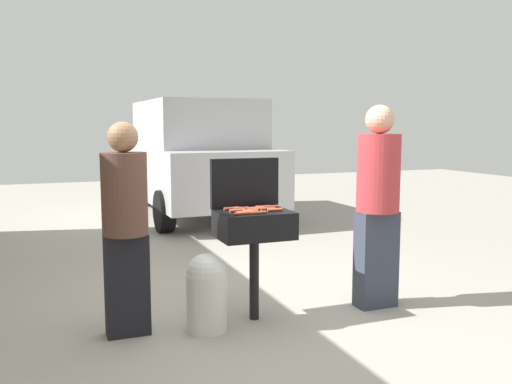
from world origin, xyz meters
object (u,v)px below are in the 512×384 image
hot_dog_11 (271,207)px  hot_dog_13 (250,212)px  person_left (125,221)px  bbq_grill (254,228)px  hot_dog_0 (256,208)px  parked_minivan (195,158)px  propane_tank (207,291)px  hot_dog_1 (275,210)px  hot_dog_2 (251,210)px  hot_dog_8 (237,210)px  hot_dog_3 (263,207)px  hot_dog_12 (254,209)px  hot_dog_5 (268,209)px  person_right (378,199)px  hot_dog_4 (258,213)px  hot_dog_6 (242,213)px  hot_dog_7 (244,212)px  hot_dog_10 (241,209)px

hot_dog_11 → hot_dog_13: bearing=-146.0°
person_left → bbq_grill: bearing=-13.1°
hot_dog_0 → parked_minivan: bearing=80.5°
bbq_grill → propane_tank: bbq_grill is taller
hot_dog_11 → person_left: (-1.22, -0.06, -0.03)m
propane_tank → hot_dog_1: bearing=4.3°
hot_dog_2 → hot_dog_8: same height
hot_dog_3 → hot_dog_12: same height
hot_dog_5 → person_right: (1.00, -0.09, 0.04)m
bbq_grill → hot_dog_13: (-0.07, -0.08, 0.16)m
hot_dog_4 → hot_dog_6: same height
propane_tank → person_right: 1.69m
hot_dog_0 → hot_dog_12: same height
person_left → parked_minivan: bearing=58.8°
propane_tank → hot_dog_6: bearing=-6.7°
hot_dog_8 → hot_dog_12: bearing=8.3°
hot_dog_11 → propane_tank: 0.89m
hot_dog_12 → hot_dog_13: size_ratio=1.00×
hot_dog_11 → parked_minivan: 5.40m
hot_dog_1 → hot_dog_7: size_ratio=1.00×
hot_dog_4 → person_right: bearing=2.9°
person_right → hot_dog_3: bearing=0.1°
hot_dog_11 → person_right: 0.95m
hot_dog_13 → hot_dog_5: bearing=23.4°
hot_dog_2 → hot_dog_7: (-0.09, -0.08, 0.00)m
hot_dog_3 → hot_dog_4: bearing=-118.2°
hot_dog_5 → hot_dog_12: bearing=163.3°
hot_dog_6 → hot_dog_13: (0.09, 0.06, 0.00)m
hot_dog_10 → hot_dog_13: size_ratio=1.00×
hot_dog_4 → hot_dog_5: same height
hot_dog_5 → hot_dog_10: size_ratio=1.00×
hot_dog_5 → propane_tank: hot_dog_5 is taller
hot_dog_6 → person_right: bearing=2.3°
hot_dog_0 → hot_dog_2: bearing=-130.9°
bbq_grill → hot_dog_6: bearing=-138.4°
hot_dog_4 → hot_dog_13: 0.08m
hot_dog_7 → hot_dog_10: 0.21m
hot_dog_3 → hot_dog_2: bearing=-137.8°
hot_dog_1 → hot_dog_8: 0.31m
hot_dog_1 → hot_dog_8: (-0.30, 0.08, 0.00)m
hot_dog_13 → propane_tank: (-0.37, -0.03, -0.60)m
hot_dog_8 → person_left: (-0.89, 0.02, -0.03)m
person_right → parked_minivan: (-0.18, 5.53, 0.06)m
hot_dog_0 → hot_dog_12: (-0.03, -0.03, 0.00)m
hot_dog_1 → hot_dog_3: size_ratio=1.00×
hot_dog_0 → hot_dog_7: 0.24m
hot_dog_0 → parked_minivan: parked_minivan is taller
bbq_grill → hot_dog_3: hot_dog_3 is taller
hot_dog_2 → hot_dog_7: 0.12m
hot_dog_3 → hot_dog_12: (-0.11, -0.09, 0.00)m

